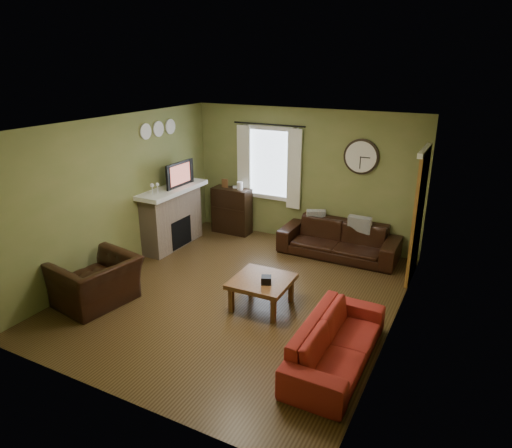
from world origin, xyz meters
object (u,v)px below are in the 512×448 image
at_px(armchair, 97,282).
at_px(coffee_table, 262,293).
at_px(sofa_red, 337,342).
at_px(bookshelf, 232,211).
at_px(sofa_brown, 339,240).

distance_m(armchair, coffee_table, 2.44).
bearing_deg(armchair, coffee_table, 124.40).
bearing_deg(sofa_red, armchair, 94.16).
bearing_deg(sofa_red, coffee_table, 60.58).
bearing_deg(armchair, sofa_red, 103.32).
height_order(sofa_red, armchair, armchair).
distance_m(sofa_red, armchair, 3.59).
distance_m(bookshelf, coffee_table, 3.14).
relative_size(sofa_brown, sofa_red, 1.14).
height_order(sofa_brown, sofa_red, sofa_brown).
distance_m(sofa_brown, sofa_red, 3.23).
relative_size(bookshelf, sofa_red, 0.51).
height_order(bookshelf, coffee_table, bookshelf).
height_order(sofa_brown, coffee_table, sofa_brown).
xyz_separation_m(sofa_red, coffee_table, (-1.38, 0.78, -0.06)).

